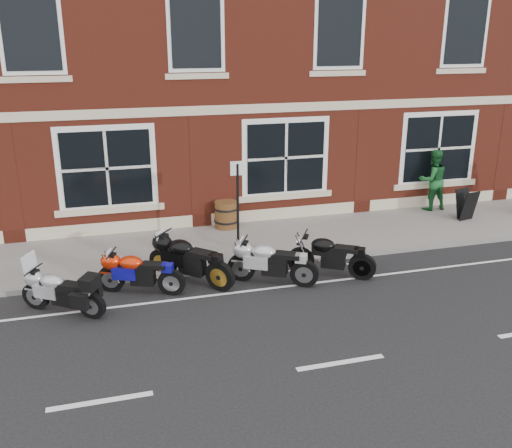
# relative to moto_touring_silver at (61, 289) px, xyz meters

# --- Properties ---
(ground) EXTENTS (80.00, 80.00, 0.00)m
(ground) POSITION_rel_moto_touring_silver_xyz_m (4.66, -0.25, -0.51)
(ground) COLOR black
(ground) RESTS_ON ground
(sidewalk) EXTENTS (30.00, 3.00, 0.12)m
(sidewalk) POSITION_rel_moto_touring_silver_xyz_m (4.66, 2.75, -0.45)
(sidewalk) COLOR slate
(sidewalk) RESTS_ON ground
(kerb) EXTENTS (30.00, 0.16, 0.12)m
(kerb) POSITION_rel_moto_touring_silver_xyz_m (4.66, 1.17, -0.45)
(kerb) COLOR slate
(kerb) RESTS_ON ground
(pub_building) EXTENTS (24.00, 12.00, 12.00)m
(pub_building) POSITION_rel_moto_touring_silver_xyz_m (4.66, 10.25, 5.49)
(pub_building) COLOR maroon
(pub_building) RESTS_ON ground
(moto_touring_silver) EXTENTS (1.64, 1.16, 1.25)m
(moto_touring_silver) POSITION_rel_moto_touring_silver_xyz_m (0.00, 0.00, 0.00)
(moto_touring_silver) COLOR black
(moto_touring_silver) RESTS_ON ground
(moto_sport_red) EXTENTS (1.85, 0.88, 0.88)m
(moto_sport_red) POSITION_rel_moto_touring_silver_xyz_m (1.59, 0.52, -0.00)
(moto_sport_red) COLOR black
(moto_sport_red) RESTS_ON ground
(moto_sport_black) EXTENTS (1.69, 1.73, 1.02)m
(moto_sport_black) POSITION_rel_moto_touring_silver_xyz_m (2.73, 0.76, 0.08)
(moto_sport_black) COLOR black
(moto_sport_black) RESTS_ON ground
(moto_sport_silver) EXTENTS (1.89, 1.14, 0.94)m
(moto_sport_silver) POSITION_rel_moto_touring_silver_xyz_m (4.48, 0.23, 0.03)
(moto_sport_silver) COLOR black
(moto_sport_silver) RESTS_ON ground
(moto_naked_black) EXTENTS (1.81, 1.22, 0.93)m
(moto_naked_black) POSITION_rel_moto_touring_silver_xyz_m (5.92, 0.27, 0.02)
(moto_naked_black) COLOR black
(moto_naked_black) RESTS_ON ground
(pedestrian_right) EXTENTS (0.93, 0.73, 1.89)m
(pedestrian_right) POSITION_rel_moto_touring_silver_xyz_m (10.87, 3.95, 0.56)
(pedestrian_right) COLOR #185424
(pedestrian_right) RESTS_ON sidewalk
(a_board_sign) EXTENTS (0.61, 0.48, 0.90)m
(a_board_sign) POSITION_rel_moto_touring_silver_xyz_m (11.30, 2.76, 0.06)
(a_board_sign) COLOR black
(a_board_sign) RESTS_ON sidewalk
(barrel_planter) EXTENTS (0.68, 0.68, 0.76)m
(barrel_planter) POSITION_rel_moto_touring_silver_xyz_m (4.31, 3.97, -0.01)
(barrel_planter) COLOR #493613
(barrel_planter) RESTS_ON sidewalk
(parking_sign) EXTENTS (0.34, 0.06, 2.40)m
(parking_sign) POSITION_rel_moto_touring_silver_xyz_m (4.09, 1.71, 1.00)
(parking_sign) COLOR black
(parking_sign) RESTS_ON sidewalk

